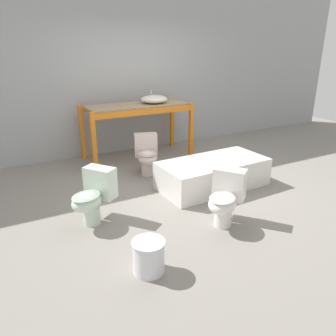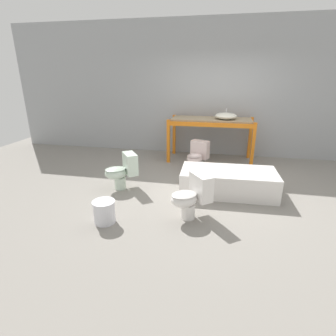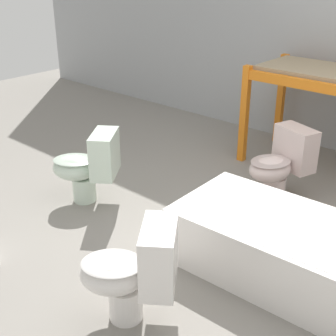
# 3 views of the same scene
# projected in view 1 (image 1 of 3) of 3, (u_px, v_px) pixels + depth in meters

# --- Properties ---
(ground_plane) EXTENTS (12.00, 12.00, 0.00)m
(ground_plane) POSITION_uv_depth(u_px,v_px,m) (182.00, 182.00, 5.09)
(ground_plane) COLOR gray
(warehouse_wall_rear) EXTENTS (10.80, 0.08, 3.20)m
(warehouse_wall_rear) POSITION_uv_depth(u_px,v_px,m) (129.00, 67.00, 6.21)
(warehouse_wall_rear) COLOR #9EA0A3
(warehouse_wall_rear) RESTS_ON ground_plane
(shelving_rack) EXTENTS (1.94, 0.81, 1.00)m
(shelving_rack) POSITION_uv_depth(u_px,v_px,m) (137.00, 112.00, 5.95)
(shelving_rack) COLOR orange
(shelving_rack) RESTS_ON ground_plane
(sink_basin) EXTENTS (0.49, 0.46, 0.23)m
(sink_basin) POSITION_uv_depth(u_px,v_px,m) (154.00, 99.00, 5.96)
(sink_basin) COLOR silver
(sink_basin) RESTS_ON shelving_rack
(bathtub_main) EXTENTS (1.63, 0.83, 0.41)m
(bathtub_main) POSITION_uv_depth(u_px,v_px,m) (213.00, 172.00, 4.84)
(bathtub_main) COLOR white
(bathtub_main) RESTS_ON ground_plane
(toilet_near) EXTENTS (0.65, 0.60, 0.64)m
(toilet_near) POSITION_uv_depth(u_px,v_px,m) (225.00, 197.00, 3.79)
(toilet_near) COLOR white
(toilet_near) RESTS_ON ground_plane
(toilet_far) EXTENTS (0.65, 0.60, 0.64)m
(toilet_far) POSITION_uv_depth(u_px,v_px,m) (93.00, 195.00, 3.83)
(toilet_far) COLOR silver
(toilet_far) RESTS_ON ground_plane
(toilet_extra) EXTENTS (0.50, 0.64, 0.64)m
(toilet_extra) POSITION_uv_depth(u_px,v_px,m) (147.00, 154.00, 5.30)
(toilet_extra) COLOR silver
(toilet_extra) RESTS_ON ground_plane
(bucket_white) EXTENTS (0.31, 0.31, 0.32)m
(bucket_white) POSITION_uv_depth(u_px,v_px,m) (149.00, 256.00, 3.01)
(bucket_white) COLOR silver
(bucket_white) RESTS_ON ground_plane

